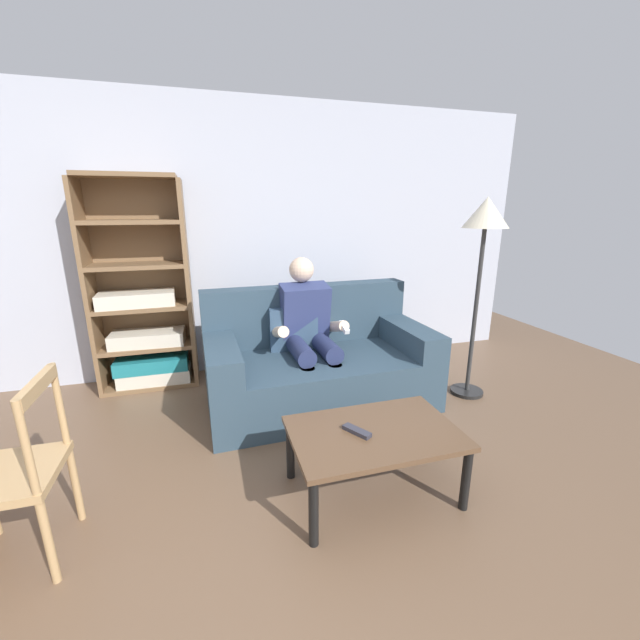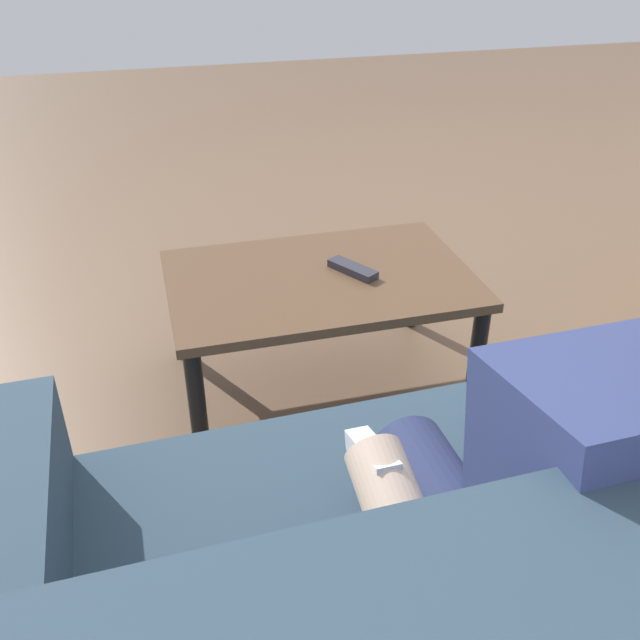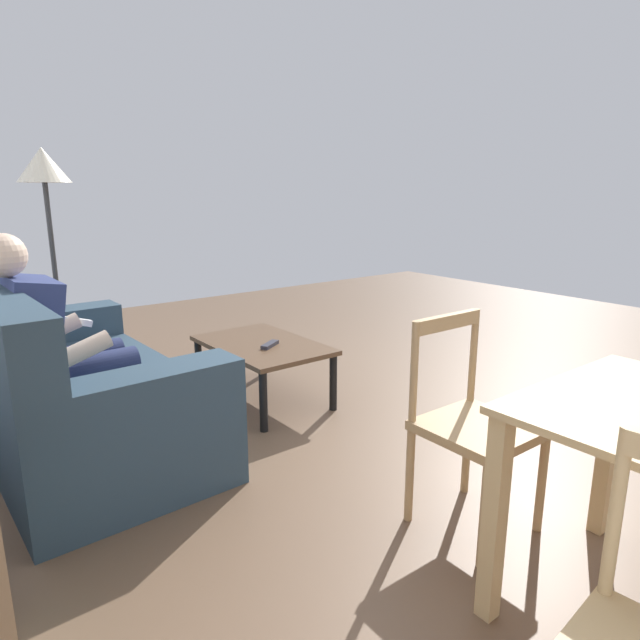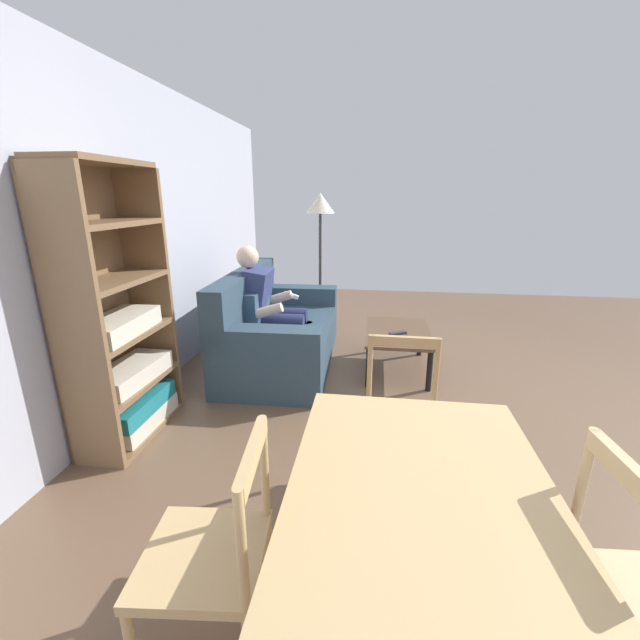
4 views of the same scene
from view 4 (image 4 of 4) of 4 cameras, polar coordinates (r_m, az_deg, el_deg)
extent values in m
plane|color=brown|center=(3.51, 23.97, -12.74)|extent=(8.80, 8.80, 0.00)
cube|color=#B2B7C6|center=(3.54, -26.13, 9.33)|extent=(6.80, 0.12, 2.57)
cube|color=#2D4251|center=(4.18, -5.16, -3.20)|extent=(1.84, 1.01, 0.43)
cube|color=#2D4251|center=(4.14, -10.50, 3.18)|extent=(1.82, 0.25, 0.51)
cube|color=#2D4251|center=(3.35, -7.91, -2.75)|extent=(0.27, 0.97, 0.20)
cube|color=#2D4251|center=(4.83, -3.44, 3.53)|extent=(0.27, 0.97, 0.20)
cube|color=#314962|center=(3.96, -8.90, 1.48)|extent=(0.41, 0.17, 0.36)
cube|color=navy|center=(4.03, -8.91, 3.15)|extent=(0.41, 0.32, 0.58)
sphere|color=beige|center=(3.98, -10.04, 8.64)|extent=(0.21, 0.21, 0.21)
cylinder|color=navy|center=(3.93, -5.47, -0.19)|extent=(0.16, 0.44, 0.15)
cylinder|color=beige|center=(3.98, -2.24, -4.20)|extent=(0.11, 0.11, 0.43)
cube|color=black|center=(4.04, -1.08, -6.56)|extent=(0.11, 0.24, 0.08)
cylinder|color=navy|center=(4.13, -4.86, 0.71)|extent=(0.16, 0.44, 0.15)
cylinder|color=beige|center=(4.19, -1.80, -3.12)|extent=(0.11, 0.11, 0.43)
cube|color=black|center=(4.24, -0.71, -5.38)|extent=(0.11, 0.24, 0.08)
cylinder|color=beige|center=(3.78, -7.73, 1.13)|extent=(0.10, 0.35, 0.19)
cylinder|color=beige|center=(4.25, -6.14, 2.96)|extent=(0.10, 0.35, 0.19)
cube|color=white|center=(4.21, -4.02, 3.44)|extent=(0.04, 0.16, 0.08)
cube|color=brown|center=(4.01, 10.78, -1.72)|extent=(0.93, 0.61, 0.03)
cylinder|color=black|center=(3.71, 14.98, -6.90)|extent=(0.05, 0.05, 0.37)
cylinder|color=black|center=(4.50, 13.76, -2.54)|extent=(0.05, 0.05, 0.37)
cylinder|color=black|center=(3.68, 6.77, -6.63)|extent=(0.05, 0.05, 0.37)
cylinder|color=black|center=(4.48, 7.03, -2.28)|extent=(0.05, 0.05, 0.37)
cube|color=#2D2D38|center=(3.91, 10.78, -1.82)|extent=(0.13, 0.17, 0.02)
cube|color=brown|center=(2.74, -30.94, -1.14)|extent=(0.04, 0.36, 1.83)
cube|color=brown|center=(3.37, -22.68, 3.01)|extent=(0.04, 0.36, 1.83)
cube|color=brown|center=(3.14, -28.96, 1.24)|extent=(0.83, 0.02, 1.83)
cube|color=brown|center=(3.37, -24.35, -13.66)|extent=(0.76, 0.36, 0.04)
cube|color=brown|center=(3.21, -25.14, -8.00)|extent=(0.76, 0.36, 0.04)
cube|color=brown|center=(3.09, -25.99, -1.80)|extent=(0.76, 0.36, 0.04)
cube|color=brown|center=(3.00, -26.89, 4.84)|extent=(0.76, 0.36, 0.04)
cube|color=brown|center=(2.96, -27.84, 11.78)|extent=(0.76, 0.36, 0.04)
cube|color=brown|center=(2.96, -28.87, 18.81)|extent=(0.76, 0.36, 0.04)
cube|color=beige|center=(3.35, -23.92, -12.30)|extent=(0.63, 0.30, 0.12)
cube|color=teal|center=(3.29, -24.30, -10.57)|extent=(0.63, 0.29, 0.12)
cube|color=beige|center=(3.18, -24.91, -6.68)|extent=(0.64, 0.32, 0.12)
cube|color=beige|center=(3.02, -26.27, -0.65)|extent=(0.64, 0.31, 0.12)
cube|color=tan|center=(1.41, 14.24, -24.00)|extent=(1.36, 0.86, 0.02)
cube|color=tan|center=(2.20, 22.28, -20.39)|extent=(0.06, 0.06, 0.73)
cube|color=tan|center=(2.14, 0.74, -20.12)|extent=(0.06, 0.06, 0.73)
cube|color=tan|center=(1.70, -15.86, -29.08)|extent=(0.46, 0.46, 0.04)
cylinder|color=tan|center=(2.04, -19.25, -28.80)|extent=(0.04, 0.04, 0.44)
cylinder|color=tan|center=(1.95, -7.14, -30.35)|extent=(0.04, 0.04, 0.44)
cylinder|color=tan|center=(1.65, -7.73, -19.87)|extent=(0.03, 0.03, 0.44)
cylinder|color=tan|center=(1.38, -10.80, -29.29)|extent=(0.03, 0.03, 0.44)
cube|color=tan|center=(1.39, -9.45, -18.17)|extent=(0.38, 0.07, 0.06)
cube|color=tan|center=(2.38, 11.27, -13.97)|extent=(0.43, 0.43, 0.04)
cylinder|color=tan|center=(2.34, 6.16, -20.80)|extent=(0.04, 0.04, 0.44)
cylinder|color=tan|center=(2.37, 16.05, -21.02)|extent=(0.04, 0.04, 0.44)
cylinder|color=tan|center=(2.65, 6.57, -15.79)|extent=(0.04, 0.04, 0.44)
cylinder|color=tan|center=(2.68, 15.06, -16.04)|extent=(0.04, 0.04, 0.44)
cylinder|color=tan|center=(2.44, 6.93, -7.02)|extent=(0.03, 0.03, 0.44)
cylinder|color=tan|center=(2.47, 15.85, -7.35)|extent=(0.03, 0.03, 0.44)
cube|color=tan|center=(2.38, 11.67, -2.97)|extent=(0.04, 0.38, 0.06)
cylinder|color=#D1B27F|center=(2.02, 29.97, -31.00)|extent=(0.04, 0.04, 0.44)
cylinder|color=#D1B27F|center=(1.71, 32.43, -19.98)|extent=(0.03, 0.03, 0.51)
cube|color=#D1B27F|center=(1.47, 37.43, -16.96)|extent=(0.38, 0.06, 0.06)
cylinder|color=black|center=(5.43, 0.02, -0.56)|extent=(0.28, 0.28, 0.03)
cylinder|color=#333333|center=(5.26, 0.02, 6.79)|extent=(0.04, 0.04, 1.44)
cone|color=beige|center=(5.18, 0.03, 15.98)|extent=(0.36, 0.36, 0.24)
camera|label=1|loc=(3.58, 42.97, 11.62)|focal=22.09mm
camera|label=2|loc=(4.59, -13.01, 13.51)|focal=39.24mm
camera|label=3|loc=(1.82, -54.76, 1.70)|focal=30.70mm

